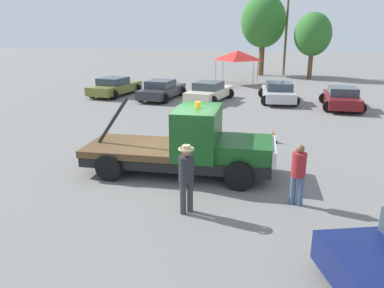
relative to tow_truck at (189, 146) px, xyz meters
name	(u,v)px	position (x,y,z in m)	size (l,w,h in m)	color
ground_plane	(178,172)	(-0.39, -0.03, -0.96)	(160.00, 160.00, 0.00)	slate
tow_truck	(189,146)	(0.00, 0.00, 0.00)	(6.41, 2.77, 2.51)	black
person_near_truck	(298,171)	(3.49, -1.47, 0.04)	(0.38, 0.38, 1.73)	#475B84
person_at_hood	(186,174)	(0.72, -2.73, 0.14)	(0.41, 0.41, 1.86)	#38383D
parked_car_olive	(115,87)	(-9.73, 13.79, -0.31)	(2.79, 4.95, 1.34)	olive
parked_car_charcoal	(162,90)	(-5.87, 13.31, -0.31)	(2.57, 4.87, 1.34)	#2D2D33
parked_car_cream	(210,92)	(-2.44, 13.35, -0.31)	(2.85, 5.00, 1.34)	beige
parked_car_silver	(278,92)	(2.06, 14.34, -0.31)	(2.92, 4.78, 1.34)	#B7B7BC
parked_car_maroon	(342,98)	(5.96, 13.14, -0.31)	(2.51, 4.41, 1.34)	maroon
canopy_tent_red	(238,55)	(-1.96, 22.01, 1.59)	(3.29, 3.29, 2.97)	#9E9EA3
tree_left	(313,35)	(4.32, 28.30, 3.31)	(3.56, 3.56, 6.35)	brown
tree_center	(263,21)	(-0.69, 30.22, 4.59)	(4.63, 4.63, 8.27)	brown
traffic_cone	(273,137)	(2.43, 4.46, -0.70)	(0.40, 0.40, 0.55)	black
utility_pole	(287,26)	(1.68, 31.05, 4.11)	(2.20, 0.24, 9.61)	brown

